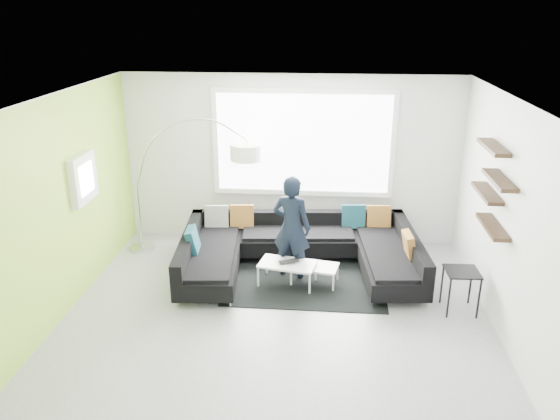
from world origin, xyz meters
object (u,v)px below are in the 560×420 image
object	(u,v)px
arc_lamp	(137,185)
laptop	(290,263)
sectional_sofa	(299,254)
side_table	(460,291)
person	(292,227)
coffee_table	(301,273)

from	to	relation	value
arc_lamp	laptop	xyz separation A→B (m)	(2.52, -1.02, -0.77)
laptop	sectional_sofa	bearing A→B (deg)	48.47
side_table	person	xyz separation A→B (m)	(-2.27, 0.80, 0.49)
arc_lamp	side_table	size ratio (longest dim) A/B	3.84
arc_lamp	person	xyz separation A→B (m)	(2.53, -0.73, -0.34)
arc_lamp	side_table	xyz separation A→B (m)	(4.80, -1.53, -0.82)
sectional_sofa	laptop	xyz separation A→B (m)	(-0.12, -0.37, 0.02)
arc_lamp	coffee_table	bearing A→B (deg)	-10.79
coffee_table	laptop	size ratio (longest dim) A/B	2.92
arc_lamp	laptop	bearing A→B (deg)	-12.88
coffee_table	person	bearing A→B (deg)	133.05
sectional_sofa	arc_lamp	size ratio (longest dim) A/B	1.63
sectional_sofa	person	xyz separation A→B (m)	(-0.12, -0.07, 0.45)
laptop	side_table	bearing A→B (deg)	-36.42
sectional_sofa	side_table	bearing A→B (deg)	-27.17
coffee_table	sectional_sofa	bearing A→B (deg)	108.19
arc_lamp	side_table	bearing A→B (deg)	-8.53
coffee_table	side_table	size ratio (longest dim) A/B	1.77
sectional_sofa	coffee_table	distance (m)	0.36
sectional_sofa	laptop	size ratio (longest dim) A/B	10.32
sectional_sofa	arc_lamp	world-z (taller)	arc_lamp
arc_lamp	person	bearing A→B (deg)	-6.87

